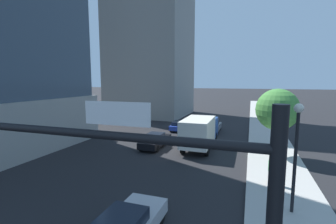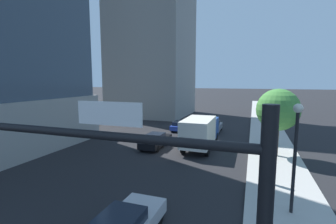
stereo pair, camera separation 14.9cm
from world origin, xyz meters
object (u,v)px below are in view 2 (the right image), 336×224
at_px(box_truck, 200,131).
at_px(car_blue, 180,126).
at_px(pedestrian_green_shirt, 271,170).
at_px(street_lamp, 296,142).
at_px(street_tree, 278,110).
at_px(traffic_light_pole, 107,215).
at_px(construction_building, 152,20).
at_px(car_gray, 213,126).
at_px(car_black, 156,140).

bearing_deg(box_truck, car_blue, 119.33).
xyz_separation_m(box_truck, pedestrian_green_shirt, (5.91, -6.87, -0.75)).
relative_size(street_lamp, street_tree, 0.93).
height_order(traffic_light_pole, street_tree, traffic_light_pole).
bearing_deg(street_lamp, pedestrian_green_shirt, 103.25).
xyz_separation_m(traffic_light_pole, street_tree, (4.17, 18.99, -0.32)).
bearing_deg(construction_building, street_lamp, -56.34).
relative_size(street_lamp, box_truck, 0.76).
bearing_deg(street_lamp, car_blue, 121.73).
bearing_deg(car_gray, car_blue, -175.68).
xyz_separation_m(car_gray, pedestrian_green_shirt, (5.91, -14.76, 0.27)).
relative_size(street_tree, box_truck, 0.81).
relative_size(car_gray, pedestrian_green_shirt, 2.53).
xyz_separation_m(car_black, pedestrian_green_shirt, (10.16, -5.84, 0.33)).
xyz_separation_m(car_gray, car_blue, (-4.25, -0.32, -0.11)).
relative_size(traffic_light_pole, pedestrian_green_shirt, 3.87).
bearing_deg(box_truck, pedestrian_green_shirt, -49.30).
xyz_separation_m(construction_building, traffic_light_pole, (16.12, -39.83, -13.24)).
relative_size(box_truck, pedestrian_green_shirt, 4.20).
height_order(car_gray, pedestrian_green_shirt, pedestrian_green_shirt).
height_order(car_gray, car_blue, car_gray).
xyz_separation_m(construction_building, pedestrian_green_shirt, (19.50, -27.21, -16.66)).
relative_size(street_lamp, pedestrian_green_shirt, 3.17).
xyz_separation_m(street_lamp, car_blue, (-10.92, 17.67, -3.07)).
relative_size(street_lamp, car_gray, 1.25).
relative_size(car_gray, car_blue, 1.05).
xyz_separation_m(traffic_light_pole, car_blue, (-6.78, 27.06, -3.79)).
bearing_deg(street_lamp, street_tree, 89.85).
relative_size(street_tree, pedestrian_green_shirt, 3.40).
relative_size(construction_building, box_truck, 5.88).
bearing_deg(car_blue, street_lamp, -58.27).
xyz_separation_m(traffic_light_pole, street_lamp, (4.14, 9.40, -0.73)).
bearing_deg(car_gray, street_lamp, -69.65).
distance_m(street_tree, car_black, 11.48).
distance_m(construction_building, street_tree, 32.09).
bearing_deg(traffic_light_pole, car_black, 110.17).
height_order(car_gray, car_black, car_gray).
bearing_deg(street_lamp, car_black, 140.32).
distance_m(box_truck, pedestrian_green_shirt, 9.10).
relative_size(car_gray, car_black, 0.91).
bearing_deg(car_gray, street_tree, -51.41).
distance_m(street_tree, box_truck, 7.11).
bearing_deg(street_tree, car_blue, 143.60).
height_order(car_black, pedestrian_green_shirt, pedestrian_green_shirt).
xyz_separation_m(street_tree, car_blue, (-10.95, 8.07, -3.47)).
height_order(street_lamp, car_blue, street_lamp).
height_order(construction_building, street_lamp, construction_building).
bearing_deg(box_truck, car_gray, 90.00).
relative_size(construction_building, traffic_light_pole, 6.39).
xyz_separation_m(traffic_light_pole, car_black, (-6.78, 18.46, -3.74)).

